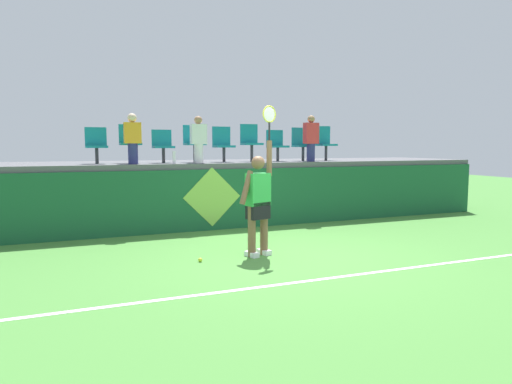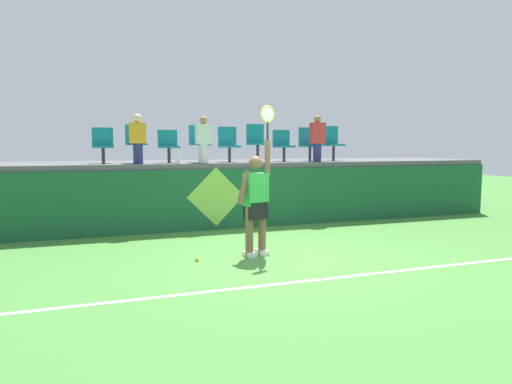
% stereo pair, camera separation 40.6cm
% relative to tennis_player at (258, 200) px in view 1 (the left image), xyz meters
% --- Properties ---
extents(ground_plane, '(40.00, 40.00, 0.00)m').
position_rel_tennis_player_xyz_m(ground_plane, '(0.48, -0.33, -0.92)').
color(ground_plane, '#478438').
extents(court_back_wall, '(13.61, 0.20, 1.31)m').
position_rel_tennis_player_xyz_m(court_back_wall, '(0.48, 2.55, -0.27)').
color(court_back_wall, '#195633').
rests_on(court_back_wall, ground_plane).
extents(spectator_platform, '(13.61, 2.74, 0.12)m').
position_rel_tennis_player_xyz_m(spectator_platform, '(0.48, 3.87, 0.45)').
color(spectator_platform, '#56565B').
rests_on(spectator_platform, court_back_wall).
extents(court_baseline_stripe, '(12.25, 0.08, 0.01)m').
position_rel_tennis_player_xyz_m(court_baseline_stripe, '(0.48, -1.57, -0.92)').
color(court_baseline_stripe, white).
rests_on(court_baseline_stripe, ground_plane).
extents(tennis_player, '(0.73, 0.36, 2.47)m').
position_rel_tennis_player_xyz_m(tennis_player, '(0.00, 0.00, 0.00)').
color(tennis_player, white).
rests_on(tennis_player, ground_plane).
extents(tennis_ball, '(0.07, 0.07, 0.07)m').
position_rel_tennis_player_xyz_m(tennis_ball, '(-1.00, -0.04, -0.89)').
color(tennis_ball, '#D1E533').
rests_on(tennis_ball, ground_plane).
extents(water_bottle, '(0.07, 0.07, 0.27)m').
position_rel_tennis_player_xyz_m(water_bottle, '(-0.80, 2.71, 0.64)').
color(water_bottle, white).
rests_on(water_bottle, spectator_platform).
extents(stadium_chair_0, '(0.44, 0.42, 0.77)m').
position_rel_tennis_player_xyz_m(stadium_chair_0, '(-2.31, 3.36, 0.93)').
color(stadium_chair_0, '#38383D').
rests_on(stadium_chair_0, spectator_platform).
extents(stadium_chair_1, '(0.44, 0.42, 0.84)m').
position_rel_tennis_player_xyz_m(stadium_chair_1, '(-1.62, 3.36, 0.99)').
color(stadium_chair_1, '#38383D').
rests_on(stadium_chair_1, spectator_platform).
extents(stadium_chair_2, '(0.44, 0.42, 0.74)m').
position_rel_tennis_player_xyz_m(stadium_chair_2, '(-0.91, 3.35, 0.92)').
color(stadium_chair_2, '#38383D').
rests_on(stadium_chair_2, spectator_platform).
extents(stadium_chair_3, '(0.44, 0.42, 0.85)m').
position_rel_tennis_player_xyz_m(stadium_chair_3, '(-0.20, 3.36, 0.99)').
color(stadium_chair_3, '#38383D').
rests_on(stadium_chair_3, spectator_platform).
extents(stadium_chair_4, '(0.44, 0.42, 0.83)m').
position_rel_tennis_player_xyz_m(stadium_chair_4, '(0.49, 3.36, 0.95)').
color(stadium_chair_4, '#38383D').
rests_on(stadium_chair_4, spectator_platform).
extents(stadium_chair_5, '(0.44, 0.42, 0.90)m').
position_rel_tennis_player_xyz_m(stadium_chair_5, '(1.19, 3.36, 1.01)').
color(stadium_chair_5, '#38383D').
rests_on(stadium_chair_5, spectator_platform).
extents(stadium_chair_6, '(0.44, 0.42, 0.77)m').
position_rel_tennis_player_xyz_m(stadium_chair_6, '(1.88, 3.35, 0.93)').
color(stadium_chair_6, '#38383D').
rests_on(stadium_chair_6, spectator_platform).
extents(stadium_chair_7, '(0.44, 0.42, 0.84)m').
position_rel_tennis_player_xyz_m(stadium_chair_7, '(2.58, 3.36, 0.96)').
color(stadium_chair_7, '#38383D').
rests_on(stadium_chair_7, spectator_platform).
extents(stadium_chair_8, '(0.44, 0.42, 0.89)m').
position_rel_tennis_player_xyz_m(stadium_chair_8, '(3.24, 3.36, 0.99)').
color(stadium_chair_8, '#38383D').
rests_on(stadium_chair_8, spectator_platform).
extents(spectator_0, '(0.34, 0.20, 1.04)m').
position_rel_tennis_player_xyz_m(spectator_0, '(-1.62, 2.90, 1.05)').
color(spectator_0, navy).
rests_on(spectator_0, spectator_platform).
extents(spectator_1, '(0.34, 0.20, 1.03)m').
position_rel_tennis_player_xyz_m(spectator_1, '(-0.20, 2.95, 1.04)').
color(spectator_1, white).
rests_on(spectator_1, spectator_platform).
extents(spectator_2, '(0.34, 0.20, 1.11)m').
position_rel_tennis_player_xyz_m(spectator_2, '(2.58, 2.89, 1.08)').
color(spectator_2, navy).
rests_on(spectator_2, spectator_platform).
extents(wall_signage_mount, '(1.27, 0.01, 1.36)m').
position_rel_tennis_player_xyz_m(wall_signage_mount, '(-0.05, 2.44, -0.92)').
color(wall_signage_mount, '#195633').
rests_on(wall_signage_mount, ground_plane).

